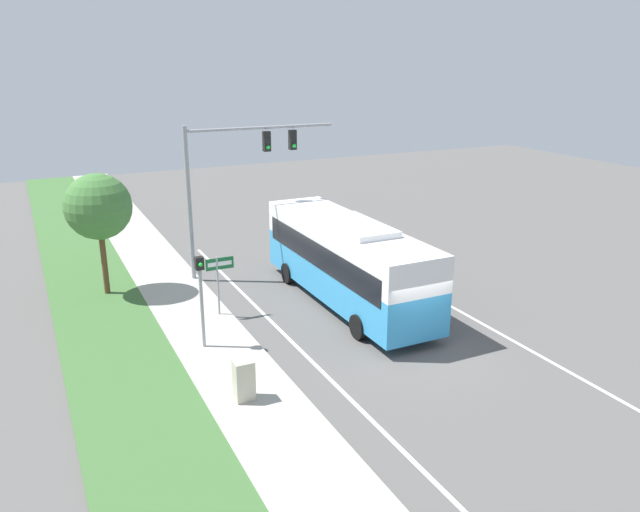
{
  "coord_description": "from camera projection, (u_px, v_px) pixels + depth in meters",
  "views": [
    {
      "loc": [
        -11.58,
        -16.18,
        9.74
      ],
      "look_at": [
        -0.8,
        6.01,
        1.85
      ],
      "focal_mm": 35.0,
      "sensor_mm": 36.0,
      "label": 1
    }
  ],
  "objects": [
    {
      "name": "pedestrian_signal",
      "position": [
        201.0,
        288.0,
        21.08
      ],
      "size": [
        0.28,
        0.34,
        3.39
      ],
      "color": "#939399",
      "rests_on": "ground_plane"
    },
    {
      "name": "utility_cabinet",
      "position": [
        244.0,
        380.0,
        18.18
      ],
      "size": [
        0.58,
        0.46,
        1.24
      ],
      "color": "#B7B29E",
      "rests_on": "sidewalk"
    },
    {
      "name": "lane_divider_far",
      "position": [
        497.0,
        332.0,
        23.15
      ],
      "size": [
        0.14,
        30.0,
        0.01
      ],
      "color": "silver",
      "rests_on": "ground_plane"
    },
    {
      "name": "lane_divider_near",
      "position": [
        323.0,
        373.0,
        20.15
      ],
      "size": [
        0.14,
        30.0,
        0.01
      ],
      "color": "silver",
      "rests_on": "ground_plane"
    },
    {
      "name": "roadside_tree",
      "position": [
        98.0,
        207.0,
        25.56
      ],
      "size": [
        2.74,
        2.74,
        5.16
      ],
      "color": "brown",
      "rests_on": "grass_verge"
    },
    {
      "name": "signal_gantry",
      "position": [
        233.0,
        168.0,
        27.84
      ],
      "size": [
        7.07,
        0.41,
        6.97
      ],
      "color": "#939399",
      "rests_on": "ground_plane"
    },
    {
      "name": "sidewalk",
      "position": [
        247.0,
        389.0,
        19.05
      ],
      "size": [
        2.8,
        80.0,
        0.12
      ],
      "color": "#ADA89E",
      "rests_on": "ground_plane"
    },
    {
      "name": "grass_verge",
      "position": [
        141.0,
        414.0,
        17.72
      ],
      "size": [
        3.6,
        80.0,
        0.1
      ],
      "color": "#3D6633",
      "rests_on": "ground_plane"
    },
    {
      "name": "bus",
      "position": [
        347.0,
        257.0,
        25.3
      ],
      "size": [
        2.76,
        10.5,
        3.6
      ],
      "color": "#3393D1",
      "rests_on": "ground_plane"
    },
    {
      "name": "ground_plane",
      "position": [
        416.0,
        351.0,
        21.65
      ],
      "size": [
        80.0,
        80.0,
        0.0
      ],
      "primitive_type": "plane",
      "color": "#565451"
    },
    {
      "name": "street_sign",
      "position": [
        219.0,
        275.0,
        24.0
      ],
      "size": [
        1.11,
        0.08,
        2.47
      ],
      "color": "#939399",
      "rests_on": "ground_plane"
    }
  ]
}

